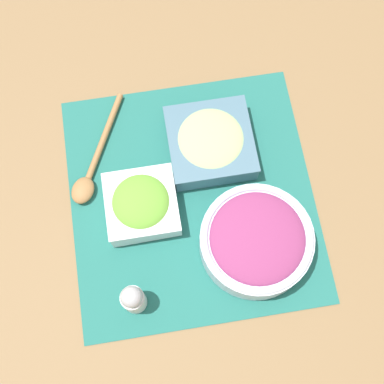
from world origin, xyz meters
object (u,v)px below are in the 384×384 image
(lettuce_bowl, at_px, (141,204))
(pepper_shaker, at_px, (133,299))
(wooden_spoon, at_px, (91,171))
(onion_bowl, at_px, (256,240))
(cucumber_bowl, at_px, (210,142))

(lettuce_bowl, bearing_deg, pepper_shaker, -11.73)
(wooden_spoon, bearing_deg, onion_bowl, 55.74)
(cucumber_bowl, bearing_deg, pepper_shaker, -33.72)
(cucumber_bowl, height_order, wooden_spoon, cucumber_bowl)
(cucumber_bowl, distance_m, pepper_shaker, 0.32)
(cucumber_bowl, xyz_separation_m, wooden_spoon, (0.01, -0.23, -0.02))
(cucumber_bowl, relative_size, wooden_spoon, 0.70)
(pepper_shaker, bearing_deg, onion_bowl, 106.52)
(lettuce_bowl, distance_m, onion_bowl, 0.21)
(cucumber_bowl, bearing_deg, wooden_spoon, -86.98)
(pepper_shaker, bearing_deg, lettuce_bowl, 168.27)
(onion_bowl, distance_m, wooden_spoon, 0.33)
(onion_bowl, height_order, wooden_spoon, onion_bowl)
(lettuce_bowl, xyz_separation_m, onion_bowl, (0.10, 0.19, 0.01))
(onion_bowl, distance_m, pepper_shaker, 0.23)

